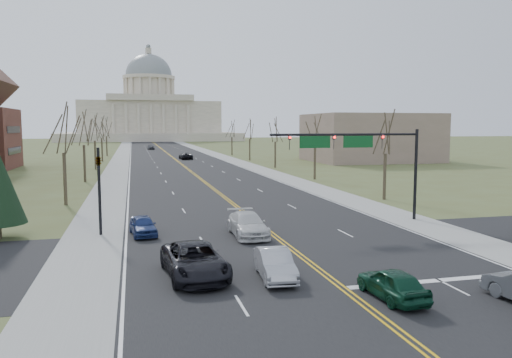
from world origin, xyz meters
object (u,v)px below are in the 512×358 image
car_sb_outer_second (143,225)px  car_far_sb (151,147)px  car_nb_inner_lead (392,283)px  car_sb_inner_second (248,224)px  car_sb_outer_lead (195,261)px  car_sb_inner_lead (275,264)px  signal_left (99,181)px  car_far_nb (186,156)px  signal_mast (357,148)px

car_sb_outer_second → car_far_sb: bearing=81.1°
car_nb_inner_lead → car_sb_inner_second: (-3.26, 13.62, 0.10)m
car_nb_inner_lead → car_sb_outer_lead: (-7.89, 5.20, 0.14)m
car_sb_inner_lead → car_far_sb: size_ratio=0.89×
car_sb_outer_lead → car_far_sb: size_ratio=1.22×
car_sb_inner_lead → car_sb_outer_second: size_ratio=1.09×
car_sb_inner_second → car_sb_outer_second: (-6.91, 1.90, -0.11)m
signal_left → car_far_nb: size_ratio=1.09×
car_nb_inner_lead → car_far_nb: size_ratio=0.72×
car_nb_inner_lead → car_sb_outer_lead: bearing=-36.6°
car_sb_inner_lead → car_sb_outer_lead: 3.96m
car_nb_inner_lead → car_sb_inner_lead: 5.75m
signal_mast → car_sb_outer_second: signal_mast is taller
car_nb_inner_lead → car_sb_inner_lead: bearing=-47.7°
signal_mast → car_nb_inner_lead: (-5.96, -16.28, -5.07)m
car_far_nb → car_sb_outer_lead: bearing=80.5°
car_sb_outer_second → car_far_sb: (5.06, 127.70, 0.15)m
car_sb_outer_lead → car_sb_inner_lead: bearing=-21.7°
car_sb_outer_second → car_far_nb: car_far_nb is taller
car_sb_inner_second → car_far_sb: bearing=91.1°
car_sb_outer_lead → car_far_nb: 88.87m
signal_mast → car_far_sb: signal_mast is taller
signal_mast → car_far_nb: signal_mast is taller
signal_mast → car_nb_inner_lead: signal_mast is taller
signal_mast → car_sb_inner_second: (-9.22, -2.66, -4.97)m
signal_mast → car_far_sb: 127.52m
car_nb_inner_lead → car_far_sb: car_far_sb is taller
car_far_sb → signal_mast: bearing=-90.2°
car_sb_inner_second → signal_left: bearing=164.9°
signal_mast → car_sb_inner_lead: 16.63m
car_nb_inner_lead → car_sb_inner_second: bearing=-79.7°
car_sb_outer_second → signal_left: bearing=158.3°
signal_mast → car_sb_inner_lead: bearing=-129.4°
car_sb_inner_lead → car_sb_outer_lead: bearing=167.6°
signal_left → car_nb_inner_lead: size_ratio=1.51×
car_sb_inner_lead → car_far_nb: size_ratio=0.78×
signal_left → car_far_nb: bearing=79.9°
signal_left → car_nb_inner_lead: signal_left is taller
signal_mast → car_far_sb: bearing=95.0°
car_sb_inner_lead → car_sb_inner_second: 9.62m
signal_left → car_sb_inner_lead: 15.42m
car_sb_inner_second → car_sb_outer_lead: bearing=-118.5°
signal_left → car_far_sb: (7.87, 126.94, -2.88)m
signal_left → car_sb_inner_second: (9.72, -2.66, -2.92)m
signal_left → signal_mast: bearing=-0.0°
signal_mast → car_sb_inner_second: size_ratio=2.26×
car_sb_inner_lead → car_sb_inner_second: size_ratio=0.80×
car_sb_outer_lead → car_sb_outer_second: car_sb_outer_lead is taller
car_sb_outer_second → car_sb_inner_second: bearing=-22.1°
signal_mast → car_nb_inner_lead: size_ratio=3.05×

